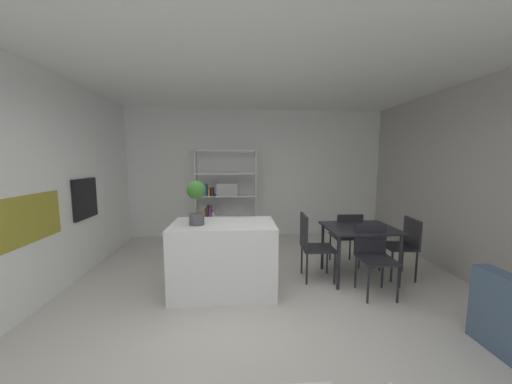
{
  "coord_description": "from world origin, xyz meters",
  "views": [
    {
      "loc": [
        -0.12,
        -2.99,
        1.74
      ],
      "look_at": [
        0.15,
        1.12,
        1.25
      ],
      "focal_mm": 19.13,
      "sensor_mm": 36.0,
      "label": 1
    }
  ],
  "objects": [
    {
      "name": "dining_chair_island_side",
      "position": [
        0.92,
        0.77,
        0.56
      ],
      "size": [
        0.47,
        0.44,
        0.96
      ],
      "rotation": [
        0.0,
        0.0,
        1.53
      ],
      "color": "#232328",
      "rests_on": "ground_plane"
    },
    {
      "name": "kitchen_island",
      "position": [
        -0.32,
        0.48,
        0.46
      ],
      "size": [
        1.33,
        0.79,
        0.92
      ],
      "primitive_type": "cube",
      "color": "white",
      "rests_on": "ground_plane"
    },
    {
      "name": "dining_chair_window_side",
      "position": [
        2.33,
        0.76,
        0.54
      ],
      "size": [
        0.45,
        0.49,
        0.88
      ],
      "rotation": [
        0.0,
        0.0,
        -1.68
      ],
      "color": "#232328",
      "rests_on": "ground_plane"
    },
    {
      "name": "cabinet_niche_splashback",
      "position": [
        -2.46,
        0.18,
        1.08
      ],
      "size": [
        0.01,
        0.96,
        0.55
      ],
      "color": "#9E932D",
      "rests_on": "ground_plane"
    },
    {
      "name": "open_bookshelf",
      "position": [
        -0.42,
        2.83,
        0.99
      ],
      "size": [
        1.28,
        0.35,
        1.94
      ],
      "color": "white",
      "rests_on": "ground_plane"
    },
    {
      "name": "potted_plant_on_island",
      "position": [
        -0.65,
        0.41,
        1.26
      ],
      "size": [
        0.23,
        0.23,
        0.56
      ],
      "color": "#4C4C51",
      "rests_on": "kitchen_island"
    },
    {
      "name": "dining_chair_far",
      "position": [
        1.63,
        1.2,
        0.54
      ],
      "size": [
        0.42,
        0.44,
        0.88
      ],
      "rotation": [
        0.0,
        0.0,
        3.13
      ],
      "color": "#232328",
      "rests_on": "ground_plane"
    },
    {
      "name": "dining_table",
      "position": [
        1.63,
        0.77,
        0.68
      ],
      "size": [
        0.97,
        0.81,
        0.77
      ],
      "color": "#232328",
      "rests_on": "ground_plane"
    },
    {
      "name": "back_partition",
      "position": [
        0.0,
        3.22,
        1.42
      ],
      "size": [
        6.4,
        0.06,
        2.84
      ],
      "primitive_type": "cube",
      "color": "white",
      "rests_on": "ground_plane"
    },
    {
      "name": "ceiling_slab",
      "position": [
        0.0,
        0.0,
        2.87
      ],
      "size": [
        6.4,
        6.5,
        0.06
      ],
      "color": "white",
      "rests_on": "ground_plane"
    },
    {
      "name": "dining_chair_near",
      "position": [
        1.64,
        0.33,
        0.53
      ],
      "size": [
        0.45,
        0.47,
        0.88
      ],
      "rotation": [
        0.0,
        0.0,
        -0.05
      ],
      "color": "#232328",
      "rests_on": "ground_plane"
    },
    {
      "name": "ground_plane",
      "position": [
        0.0,
        0.0,
        0.0
      ],
      "size": [
        8.93,
        8.93,
        0.0
      ],
      "primitive_type": "plane",
      "color": "beige"
    },
    {
      "name": "built_in_oven",
      "position": [
        -2.44,
        1.26,
        1.15
      ],
      "size": [
        0.06,
        0.61,
        0.61
      ],
      "color": "black",
      "rests_on": "ground_plane"
    }
  ]
}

